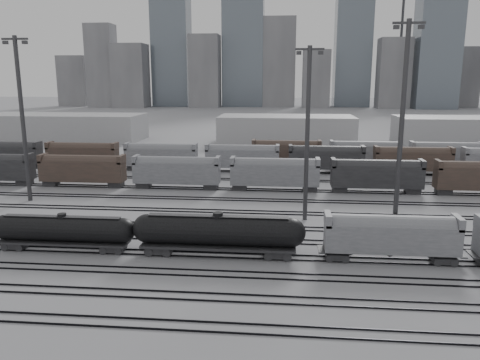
# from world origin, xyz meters

# --- Properties ---
(ground) EXTENTS (900.00, 900.00, 0.00)m
(ground) POSITION_xyz_m (0.00, 0.00, 0.00)
(ground) COLOR #A2A2A6
(ground) RESTS_ON ground
(tracks) EXTENTS (220.00, 71.50, 0.16)m
(tracks) POSITION_xyz_m (0.00, 17.50, 0.08)
(tracks) COLOR black
(tracks) RESTS_ON ground
(tank_car_a) EXTENTS (16.38, 2.73, 4.05)m
(tank_car_a) POSITION_xyz_m (-14.69, 1.00, 2.34)
(tank_car_a) COLOR black
(tank_car_a) RESTS_ON ground
(tank_car_b) EXTENTS (18.66, 3.11, 4.61)m
(tank_car_b) POSITION_xyz_m (2.64, 1.00, 2.67)
(tank_car_b) COLOR black
(tank_car_b) RESTS_ON ground
(hopper_car_a) EXTENTS (13.67, 2.72, 4.89)m
(hopper_car_a) POSITION_xyz_m (20.71, 1.00, 3.02)
(hopper_car_a) COLOR black
(hopper_car_a) RESTS_ON ground
(light_mast_b) EXTENTS (3.99, 0.64, 24.97)m
(light_mast_b) POSITION_xyz_m (-30.14, 21.50, 13.24)
(light_mast_b) COLOR #37373A
(light_mast_b) RESTS_ON ground
(light_mast_c) EXTENTS (3.66, 0.58, 22.85)m
(light_mast_c) POSITION_xyz_m (12.50, 15.30, 12.12)
(light_mast_c) COLOR #37373A
(light_mast_c) RESTS_ON ground
(light_mast_d) EXTENTS (4.22, 0.68, 26.40)m
(light_mast_d) POSITION_xyz_m (25.41, 19.31, 14.00)
(light_mast_d) COLOR #37373A
(light_mast_d) RESTS_ON ground
(bg_string_near) EXTENTS (151.00, 3.00, 5.60)m
(bg_string_near) POSITION_xyz_m (8.00, 32.00, 2.80)
(bg_string_near) COLOR gray
(bg_string_near) RESTS_ON ground
(bg_string_mid) EXTENTS (151.00, 3.00, 5.60)m
(bg_string_mid) POSITION_xyz_m (18.00, 48.00, 2.80)
(bg_string_mid) COLOR black
(bg_string_mid) RESTS_ON ground
(bg_string_far) EXTENTS (66.00, 3.00, 5.60)m
(bg_string_far) POSITION_xyz_m (35.50, 56.00, 2.80)
(bg_string_far) COLOR #4F3A32
(bg_string_far) RESTS_ON ground
(warehouse_left) EXTENTS (50.00, 18.00, 8.00)m
(warehouse_left) POSITION_xyz_m (-60.00, 95.00, 4.00)
(warehouse_left) COLOR #AFAEB1
(warehouse_left) RESTS_ON ground
(warehouse_mid) EXTENTS (40.00, 18.00, 8.00)m
(warehouse_mid) POSITION_xyz_m (10.00, 95.00, 4.00)
(warehouse_mid) COLOR #AFAEB1
(warehouse_mid) RESTS_ON ground
(warehouse_right) EXTENTS (35.00, 18.00, 8.00)m
(warehouse_right) POSITION_xyz_m (60.00, 95.00, 4.00)
(warehouse_right) COLOR #AFAEB1
(warehouse_right) RESTS_ON ground
(skyline) EXTENTS (316.00, 22.40, 95.00)m
(skyline) POSITION_xyz_m (10.84, 280.00, 34.73)
(skyline) COLOR gray
(skyline) RESTS_ON ground
(crane_left) EXTENTS (42.00, 1.80, 100.00)m
(crane_left) POSITION_xyz_m (-28.74, 305.00, 57.39)
(crane_left) COLOR #37373A
(crane_left) RESTS_ON ground
(crane_right) EXTENTS (42.00, 1.80, 100.00)m
(crane_right) POSITION_xyz_m (91.26, 305.00, 57.39)
(crane_right) COLOR #37373A
(crane_right) RESTS_ON ground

